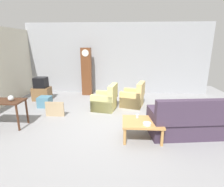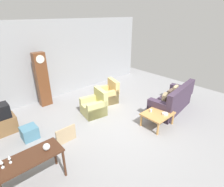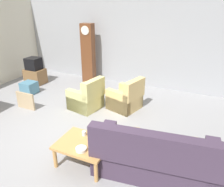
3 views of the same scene
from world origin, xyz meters
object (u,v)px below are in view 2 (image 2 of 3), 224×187
object	(u,v)px
armchair_olive_near	(95,106)
armchair_olive_far	(108,95)
wine_glass_mid	(9,158)
grandfather_clock	(42,80)
cup_white_porcelain	(162,108)
tv_stand_cabinet	(4,125)
bowl_white_stacked	(165,114)
cup_blue_rimmed	(151,111)
coffee_table_wood	(158,115)
wine_glass_tall	(1,162)
console_table_dark	(30,161)
tv_crt	(0,111)
framed_picture_leaning	(66,135)
couch_floral	(172,101)
storage_box_blue	(30,133)
glass_dome_cloche	(46,147)

from	to	relation	value
armchair_olive_near	armchair_olive_far	xyz separation A→B (m)	(1.01, 0.44, 0.00)
armchair_olive_near	wine_glass_mid	bearing A→B (deg)	-155.23
grandfather_clock	cup_white_porcelain	distance (m)	4.58
tv_stand_cabinet	bowl_white_stacked	bearing A→B (deg)	-38.82
armchair_olive_near	cup_white_porcelain	world-z (taller)	armchair_olive_near
armchair_olive_far	cup_blue_rimmed	bearing A→B (deg)	-90.57
coffee_table_wood	wine_glass_tall	size ratio (longest dim) A/B	4.65
coffee_table_wood	tv_stand_cabinet	xyz separation A→B (m)	(-3.84, 2.94, -0.12)
cup_blue_rimmed	console_table_dark	bearing A→B (deg)	176.29
wine_glass_mid	wine_glass_tall	bearing A→B (deg)	-165.90
grandfather_clock	wine_glass_tall	distance (m)	4.05
armchair_olive_near	tv_crt	size ratio (longest dim) A/B	1.92
armchair_olive_far	framed_picture_leaning	world-z (taller)	armchair_olive_far
wine_glass_tall	tv_stand_cabinet	bearing A→B (deg)	78.77
grandfather_clock	tv_crt	xyz separation A→B (m)	(-1.72, -0.94, -0.32)
armchair_olive_far	cup_blue_rimmed	size ratio (longest dim) A/B	10.46
couch_floral	cup_blue_rimmed	xyz separation A→B (m)	(-1.38, -0.03, 0.14)
wine_glass_tall	wine_glass_mid	bearing A→B (deg)	14.10
grandfather_clock	cup_blue_rimmed	size ratio (longest dim) A/B	22.83
storage_box_blue	cup_white_porcelain	xyz separation A→B (m)	(3.67, -2.09, 0.30)
coffee_table_wood	cup_white_porcelain	distance (m)	0.31
cup_blue_rimmed	glass_dome_cloche	bearing A→B (deg)	176.38
cup_white_porcelain	bowl_white_stacked	bearing A→B (deg)	-130.15
coffee_table_wood	storage_box_blue	distance (m)	4.00
grandfather_clock	coffee_table_wood	bearing A→B (deg)	-61.38
cup_white_porcelain	armchair_olive_near	bearing A→B (deg)	125.68
armchair_olive_far	console_table_dark	world-z (taller)	armchair_olive_far
coffee_table_wood	wine_glass_tall	world-z (taller)	wine_glass_tall
armchair_olive_far	coffee_table_wood	distance (m)	2.40
armchair_olive_near	storage_box_blue	bearing A→B (deg)	175.82
couch_floral	armchair_olive_near	distance (m)	2.93
armchair_olive_near	wine_glass_mid	distance (m)	3.46
glass_dome_cloche	framed_picture_leaning	bearing A→B (deg)	44.19
armchair_olive_far	framed_picture_leaning	size ratio (longest dim) A/B	1.61
armchair_olive_far	wine_glass_mid	bearing A→B (deg)	-155.55
console_table_dark	glass_dome_cloche	distance (m)	0.41
framed_picture_leaning	tv_stand_cabinet	bearing A→B (deg)	124.84
couch_floral	tv_stand_cabinet	size ratio (longest dim) A/B	3.23
console_table_dark	storage_box_blue	world-z (taller)	console_table_dark
console_table_dark	wine_glass_tall	bearing A→B (deg)	172.98
wine_glass_mid	tv_stand_cabinet	bearing A→B (deg)	81.88
armchair_olive_far	cup_white_porcelain	bearing A→B (deg)	-80.89
armchair_olive_near	wine_glass_tall	xyz separation A→B (m)	(-3.24, -1.46, 0.60)
cup_blue_rimmed	couch_floral	bearing A→B (deg)	1.12
glass_dome_cloche	cup_white_porcelain	size ratio (longest dim) A/B	1.75
grandfather_clock	cup_white_porcelain	size ratio (longest dim) A/B	24.29
armchair_olive_near	wine_glass_tall	world-z (taller)	wine_glass_tall
grandfather_clock	tv_stand_cabinet	distance (m)	2.12
glass_dome_cloche	bowl_white_stacked	distance (m)	3.66
armchair_olive_near	coffee_table_wood	xyz separation A→B (m)	(1.09, -1.96, 0.08)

